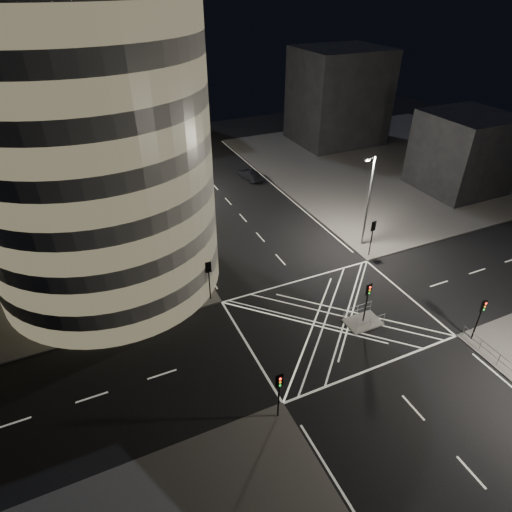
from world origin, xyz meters
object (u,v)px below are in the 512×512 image
traffic_signal_island (368,296)px  street_lamp_right_far (368,199)px  street_lamp_left_near (182,223)px  street_lamp_left_far (142,159)px  traffic_signal_fl (209,274)px  traffic_signal_nr (481,312)px  traffic_signal_nl (279,388)px  central_island (363,322)px  traffic_signal_fr (373,232)px  sedan (250,175)px

traffic_signal_island → street_lamp_right_far: (7.44, 10.50, 2.63)m
street_lamp_left_near → street_lamp_left_far: bearing=90.0°
traffic_signal_fl → traffic_signal_nr: 22.24m
traffic_signal_fl → traffic_signal_nl: bearing=-90.0°
central_island → street_lamp_right_far: size_ratio=0.30×
traffic_signal_nr → street_lamp_left_near: street_lamp_left_near is taller
central_island → traffic_signal_fl: bearing=142.5°
traffic_signal_fr → street_lamp_left_far: bearing=128.2°
traffic_signal_fl → traffic_signal_fr: (17.60, 0.00, 0.00)m
traffic_signal_nr → sedan: size_ratio=0.94×
traffic_signal_island → street_lamp_left_far: street_lamp_left_far is taller
traffic_signal_fl → traffic_signal_fr: same height
traffic_signal_nr → traffic_signal_fr: bearing=90.0°
traffic_signal_nl → traffic_signal_nr: (17.60, 0.00, 0.00)m
traffic_signal_fr → street_lamp_left_near: bearing=164.1°
traffic_signal_nl → traffic_signal_fr: 22.24m
central_island → street_lamp_right_far: street_lamp_right_far is taller
traffic_signal_fr → sedan: traffic_signal_fr is taller
traffic_signal_nr → street_lamp_right_far: (0.64, 15.80, 2.63)m
street_lamp_left_near → traffic_signal_fr: bearing=-15.9°
central_island → street_lamp_right_far: bearing=54.7°
traffic_signal_fr → sedan: (-3.34, 23.58, -2.22)m
central_island → sedan: size_ratio=0.71×
traffic_signal_island → street_lamp_right_far: 13.13m
central_island → traffic_signal_fr: (6.80, 8.30, 2.84)m
central_island → traffic_signal_nr: traffic_signal_nr is taller
traffic_signal_fr → street_lamp_right_far: street_lamp_right_far is taller
street_lamp_left_far → traffic_signal_nl: bearing=-89.0°
traffic_signal_island → traffic_signal_nr: bearing=-37.9°
traffic_signal_nl → traffic_signal_island: (10.80, 5.30, 0.00)m
traffic_signal_fl → traffic_signal_island: same height
traffic_signal_nr → traffic_signal_island: size_ratio=1.00×
street_lamp_left_near → street_lamp_right_far: (18.87, -3.00, 0.00)m
traffic_signal_nr → traffic_signal_island: same height
traffic_signal_nl → traffic_signal_nr: 17.60m
street_lamp_left_near → central_island: bearing=-49.7°
traffic_signal_nl → street_lamp_left_far: bearing=91.0°
street_lamp_left_near → sedan: (14.89, 18.38, -4.84)m
traffic_signal_fl → traffic_signal_nr: size_ratio=1.00×
traffic_signal_island → street_lamp_left_near: (-11.44, 13.50, 2.63)m
traffic_signal_fl → traffic_signal_nl: 13.60m
central_island → traffic_signal_nl: bearing=-153.9°
street_lamp_right_far → sedan: bearing=100.5°
traffic_signal_island → street_lamp_right_far: size_ratio=0.40×
traffic_signal_nl → street_lamp_right_far: bearing=40.9°
traffic_signal_island → traffic_signal_fl: bearing=142.5°
traffic_signal_island → street_lamp_left_near: bearing=130.3°
traffic_signal_fr → street_lamp_left_far: street_lamp_left_far is taller
street_lamp_left_far → sedan: bearing=1.5°
traffic_signal_fl → sedan: bearing=58.8°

